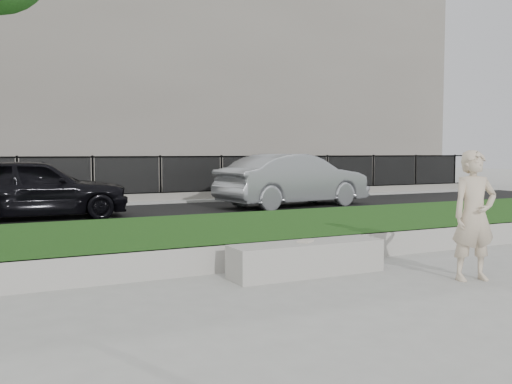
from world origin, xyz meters
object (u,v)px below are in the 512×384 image
book (305,241)px  car_dark (34,188)px  car_silver (294,180)px  stone_bench (307,258)px  man (474,216)px

book → car_dark: 8.88m
book → car_silver: bearing=24.8°
book → car_silver: (4.73, 8.47, 0.38)m
stone_bench → car_dark: 8.91m
man → stone_bench: bearing=158.1°
stone_bench → man: 2.32m
car_dark → stone_bench: bearing=-159.7°
man → car_silver: (2.89, 9.77, -0.02)m
man → car_silver: 10.19m
book → car_silver: car_silver is taller
stone_bench → book: size_ratio=9.73×
stone_bench → car_silver: 9.72m
book → car_silver: size_ratio=0.05×
stone_bench → man: bearing=-35.2°
stone_bench → car_silver: car_silver is taller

